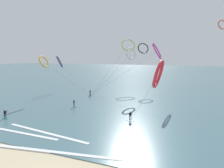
% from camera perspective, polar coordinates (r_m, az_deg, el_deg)
% --- Properties ---
extents(sea_water, '(400.00, 200.00, 0.08)m').
position_cam_1_polar(sea_water, '(117.46, 14.05, 3.13)').
color(sea_water, '#476B75').
rests_on(sea_water, ground).
extents(surfer_emerald, '(1.40, 0.65, 1.70)m').
position_cam_1_polar(surfer_emerald, '(41.31, -11.72, -6.07)').
color(surfer_emerald, '#199351').
rests_on(surfer_emerald, ground).
extents(surfer_teal, '(1.40, 0.63, 1.70)m').
position_cam_1_polar(surfer_teal, '(38.54, -30.26, -8.22)').
color(surfer_teal, teal).
rests_on(surfer_teal, ground).
extents(surfer_violet, '(1.40, 0.72, 1.70)m').
position_cam_1_polar(surfer_violet, '(52.09, -6.80, -2.82)').
color(surfer_violet, purple).
rests_on(surfer_violet, ground).
extents(surfer_cobalt, '(1.40, 0.63, 1.70)m').
position_cam_1_polar(surfer_cobalt, '(32.53, 5.70, -10.06)').
color(surfer_cobalt, '#2647B7').
rests_on(surfer_cobalt, ground).
extents(kite_navy, '(16.89, 9.63, 11.40)m').
position_cam_1_polar(kite_navy, '(64.68, -15.97, 6.70)').
color(kite_navy, navy).
rests_on(kite_navy, ground).
extents(kite_amber, '(11.68, 7.38, 11.27)m').
position_cam_1_polar(kite_amber, '(52.15, -20.43, 6.52)').
color(kite_amber, orange).
rests_on(kite_amber, ground).
extents(kite_ivory, '(11.60, 7.59, 13.55)m').
position_cam_1_polar(kite_ivory, '(53.02, 5.82, 9.34)').
color(kite_ivory, silver).
rests_on(kite_ivory, ground).
extents(kite_lime, '(8.47, 22.65, 17.21)m').
position_cam_1_polar(kite_lime, '(68.13, 5.06, 11.89)').
color(kite_lime, '#8CC62D').
rests_on(kite_lime, ground).
extents(kite_magenta, '(18.99, 6.10, 14.69)m').
position_cam_1_polar(kite_magenta, '(49.54, 13.74, 9.96)').
color(kite_magenta, '#CC288E').
rests_on(kite_magenta, ground).
extents(kite_crimson, '(5.84, 8.14, 10.89)m').
position_cam_1_polar(kite_crimson, '(23.89, 14.18, 2.98)').
color(kite_crimson, red).
rests_on(kite_crimson, ground).
extents(kite_charcoal, '(13.59, 19.37, 15.56)m').
position_cam_1_polar(kite_charcoal, '(64.29, 9.62, 10.87)').
color(kite_charcoal, black).
rests_on(kite_charcoal, ground).
extents(kite_coral, '(3.54, 49.99, 22.59)m').
position_cam_1_polar(kite_coral, '(70.47, 31.03, 15.49)').
color(kite_coral, '#EA7260').
rests_on(kite_coral, ground).
extents(wave_crest_near, '(19.33, 3.10, 0.12)m').
position_cam_1_polar(wave_crest_near, '(24.74, -20.46, -18.90)').
color(wave_crest_near, white).
rests_on(wave_crest_near, ground).
extents(wave_crest_mid, '(15.23, 0.77, 0.12)m').
position_cam_1_polar(wave_crest_mid, '(31.73, -27.78, -13.04)').
color(wave_crest_mid, white).
rests_on(wave_crest_mid, ground).
extents(wave_crest_far, '(15.16, 2.37, 0.12)m').
position_cam_1_polar(wave_crest_far, '(29.60, -19.91, -14.11)').
color(wave_crest_far, white).
rests_on(wave_crest_far, ground).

